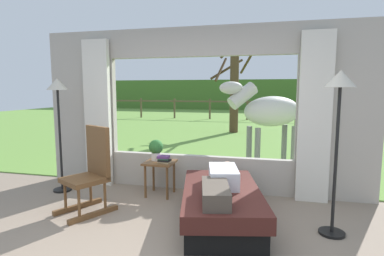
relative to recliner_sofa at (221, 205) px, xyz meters
The scene contains 16 objects.
back_wall_with_window 1.65m from the recliner_sofa, 114.73° to the left, with size 5.20×0.12×2.55m.
curtain_panel_left 2.64m from the recliner_sofa, 155.27° to the left, with size 0.44×0.10×2.40m, color silver.
curtain_panel_right 1.83m from the recliner_sofa, 41.65° to the left, with size 0.44×0.10×2.40m, color silver.
outdoor_pasture_lawn 12.08m from the recliner_sofa, 92.55° to the left, with size 36.00×21.68×0.02m, color olive.
distant_hill_ridge 21.93m from the recliner_sofa, 91.40° to the left, with size 36.00×2.00×2.40m, color #476F2B.
recliner_sofa is the anchor object (origin of this frame).
reclining_person 0.31m from the recliner_sofa, 90.00° to the right, with size 0.46×1.43×0.22m.
rocking_chair 1.74m from the recliner_sofa, behind, with size 0.73×0.82×1.12m.
side_table 1.31m from the recliner_sofa, 144.44° to the left, with size 0.44×0.44×0.52m.
potted_plant 1.47m from the recliner_sofa, 144.34° to the left, with size 0.22×0.22×0.32m.
book_stack 1.23m from the recliner_sofa, 144.42° to the left, with size 0.20×0.17×0.11m.
floor_lamp_left 2.95m from the recliner_sofa, 167.84° to the left, with size 0.32×0.32×1.77m.
floor_lamp_right 1.75m from the recliner_sofa, ahead, with size 0.32×0.32×1.80m.
horse 2.94m from the recliner_sofa, 78.95° to the left, with size 1.70×1.29×1.73m.
pasture_tree 8.12m from the recliner_sofa, 95.21° to the left, with size 1.74×1.44×3.59m.
pasture_fence_line 12.91m from the recliner_sofa, 92.39° to the left, with size 16.10×0.10×1.10m.
Camera 1 is at (1.05, -2.46, 1.59)m, focal length 28.87 mm.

